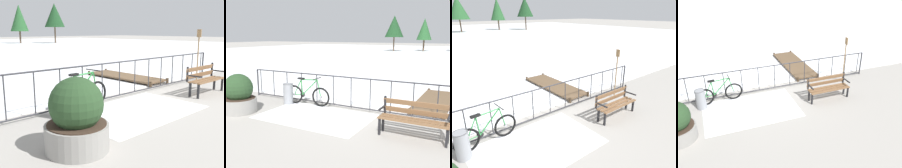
% 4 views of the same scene
% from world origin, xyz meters
% --- Properties ---
extents(ground_plane, '(160.00, 160.00, 0.00)m').
position_xyz_m(ground_plane, '(0.00, 0.00, 0.00)').
color(ground_plane, '#9E9991').
extents(snow_patch, '(3.28, 2.11, 0.01)m').
position_xyz_m(snow_patch, '(-0.93, -1.20, 0.00)').
color(snow_patch, white).
rests_on(snow_patch, ground).
extents(railing_fence, '(9.06, 0.06, 1.07)m').
position_xyz_m(railing_fence, '(0.00, 0.00, 0.56)').
color(railing_fence, '#2D2D33').
rests_on(railing_fence, ground).
extents(bicycle_near_railing, '(1.71, 0.52, 0.97)m').
position_xyz_m(bicycle_near_railing, '(-1.89, -0.26, 0.37)').
color(bicycle_near_railing, black).
rests_on(bicycle_near_railing, ground).
extents(park_bench, '(1.60, 0.48, 0.89)m').
position_xyz_m(park_bench, '(2.00, -1.41, 0.51)').
color(park_bench, brown).
rests_on(park_bench, ground).
extents(planter_with_shrub, '(1.06, 1.06, 1.22)m').
position_xyz_m(planter_with_shrub, '(-3.28, -1.98, 0.54)').
color(planter_with_shrub, gray).
rests_on(planter_with_shrub, ground).
extents(trash_bin, '(0.35, 0.35, 0.73)m').
position_xyz_m(trash_bin, '(-2.55, -0.48, 0.37)').
color(trash_bin, gray).
rests_on(trash_bin, ground).
extents(oar_upright, '(0.04, 0.16, 1.98)m').
position_xyz_m(oar_upright, '(3.31, -0.42, 1.14)').
color(oar_upright, '#937047').
rests_on(oar_upright, ground).
extents(wooden_dock, '(1.10, 3.53, 0.20)m').
position_xyz_m(wooden_dock, '(1.99, 2.01, 0.12)').
color(wooden_dock, brown).
rests_on(wooden_dock, ground).
extents(tree_west_mid, '(2.73, 2.73, 5.93)m').
position_xyz_m(tree_west_mid, '(12.87, 35.44, 3.88)').
color(tree_west_mid, brown).
rests_on(tree_west_mid, ground).
extents(tree_extra, '(3.14, 3.14, 6.14)m').
position_xyz_m(tree_extra, '(17.11, 32.02, 4.32)').
color(tree_extra, brown).
rests_on(tree_extra, ground).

